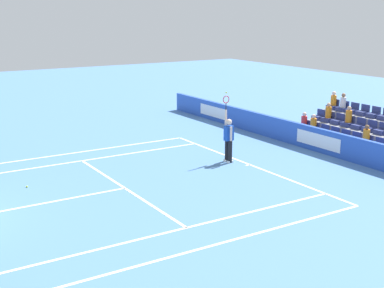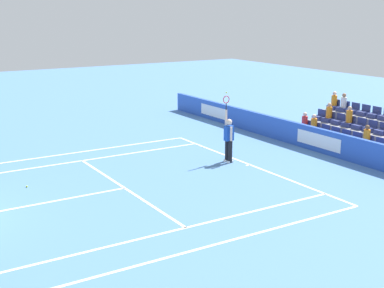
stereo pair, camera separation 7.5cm
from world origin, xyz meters
name	(u,v)px [view 2 (the right image)]	position (x,y,z in m)	size (l,w,h in m)	color
line_baseline	(250,165)	(0.00, -11.89, 0.00)	(10.97, 0.10, 0.01)	white
line_service	(125,188)	(0.00, -6.40, 0.00)	(8.23, 0.10, 0.01)	white
line_centre_service	(32,205)	(0.00, -3.20, 0.00)	(0.10, 6.40, 0.01)	white
line_singles_sideline_left	(72,162)	(4.12, -5.95, 0.00)	(0.10, 11.89, 0.01)	white
line_singles_sideline_right	(172,231)	(-4.12, -5.95, 0.00)	(0.10, 11.89, 0.01)	white
line_doubles_sideline_left	(61,155)	(5.49, -5.95, 0.00)	(0.10, 11.89, 0.01)	white
line_doubles_sideline_right	(198,249)	(-5.49, -5.95, 0.00)	(0.10, 11.89, 0.01)	white
line_centre_mark	(248,165)	(0.00, -11.79, 0.00)	(0.10, 0.20, 0.01)	white
sponsor_barrier	(320,140)	(0.00, -15.71, 0.52)	(24.21, 0.22, 1.04)	blue
tennis_player	(229,138)	(0.81, -11.41, 0.99)	(0.53, 0.36, 2.85)	black
stadium_stand	(356,133)	(0.03, -18.01, 0.55)	(4.96, 2.85, 2.16)	gray
loose_tennis_ball	(27,186)	(1.87, -3.53, 0.03)	(0.07, 0.07, 0.07)	#D1E533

